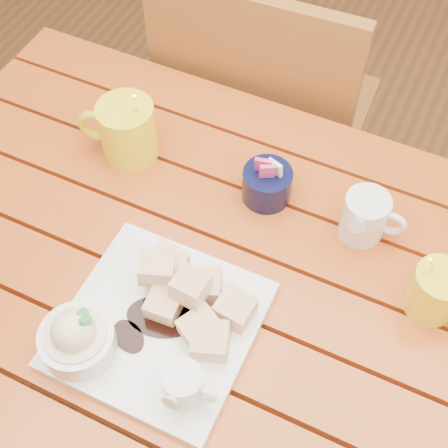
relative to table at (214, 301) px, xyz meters
The scene contains 8 objects.
ground 0.64m from the table, 90.00° to the right, with size 5.00×5.00×0.00m, color brown.
table is the anchor object (origin of this frame).
dessert_plate 0.21m from the table, 105.51° to the right, with size 0.28×0.28×0.11m.
coffee_mug_left 0.34m from the table, 147.01° to the left, with size 0.14×0.10×0.17m.
coffee_mug_right 0.38m from the table, 14.29° to the left, with size 0.11×0.08×0.13m.
cream_pitcher 0.30m from the table, 41.53° to the left, with size 0.11×0.09×0.09m.
sugar_caddy 0.23m from the table, 84.06° to the left, with size 0.09×0.09×0.09m.
chair_far 0.58m from the table, 103.75° to the left, with size 0.46×0.46×0.94m.
Camera 1 is at (0.24, -0.46, 1.61)m, focal length 50.00 mm.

